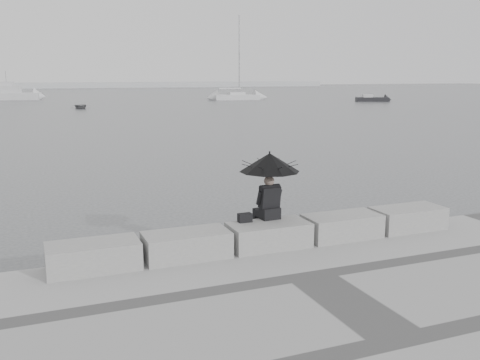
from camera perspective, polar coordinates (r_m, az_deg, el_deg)
name	(u,v)px	position (r m, az deg, el deg)	size (l,w,h in m)	color
ground	(259,264)	(11.33, 2.08, -8.91)	(360.00, 360.00, 0.00)	#3F4143
stone_block_far_left	(93,256)	(9.83, -15.37, -7.87)	(1.60, 0.80, 0.50)	gray
stone_block_left	(187,245)	(10.13, -5.73, -6.93)	(1.60, 0.80, 0.50)	gray
stone_block_centre	(269,235)	(10.70, 3.09, -5.90)	(1.60, 0.80, 0.50)	gray
stone_block_right	(342,226)	(11.50, 10.83, -4.88)	(1.60, 0.80, 0.50)	gray
stone_block_far_right	(408,218)	(12.47, 17.44, -3.93)	(1.60, 0.80, 0.50)	gray
seated_person	(270,170)	(10.75, 3.18, 1.12)	(1.23, 1.23, 1.39)	black
bag	(245,218)	(10.67, 0.52, -4.04)	(0.27, 0.16, 0.18)	black
distant_landmass	(8,85)	(164.30, -23.49, 9.24)	(180.00, 8.00, 2.80)	#AAADB0
sailboat_right	(237,96)	(84.50, -0.37, 8.91)	(7.27, 3.18, 12.90)	silver
motor_cruiser	(13,94)	(91.30, -23.08, 8.43)	(8.47, 4.40, 4.50)	silver
small_motorboat	(372,99)	(81.82, 13.91, 8.36)	(4.96, 3.36, 1.10)	black
dinghy	(80,106)	(65.48, -16.67, 7.55)	(3.17, 1.34, 0.54)	slate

